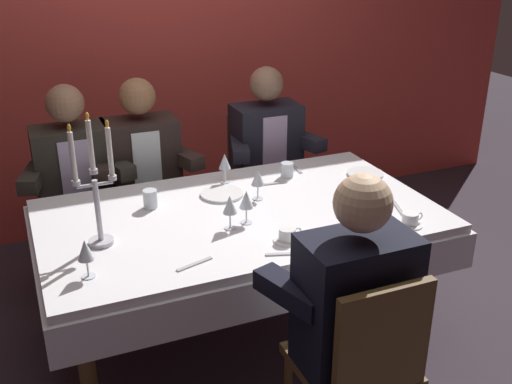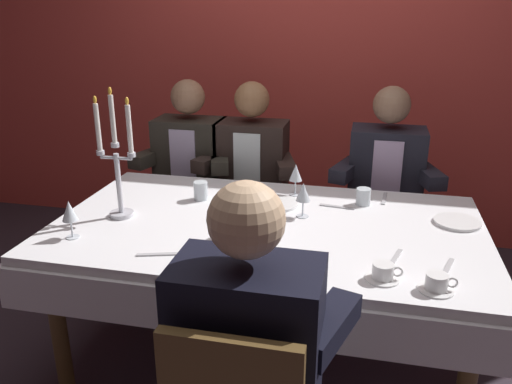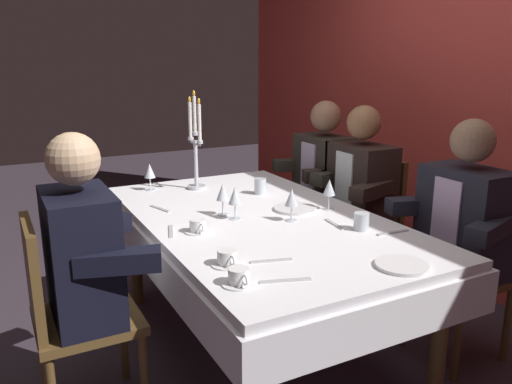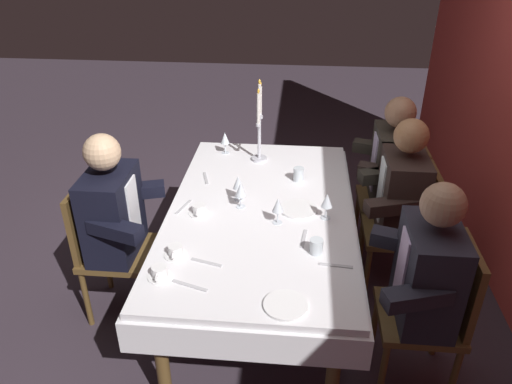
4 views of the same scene
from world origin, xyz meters
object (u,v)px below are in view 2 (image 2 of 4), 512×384
(wine_glass_1, at_px, (296,174))
(seated_diner_1, at_px, (252,164))
(wine_glass_0, at_px, (237,209))
(wine_glass_3, at_px, (259,209))
(coffee_cup_1, at_px, (271,255))
(wine_glass_2, at_px, (303,193))
(coffee_cup_2, at_px, (383,273))
(water_tumbler_0, at_px, (201,191))
(dining_table, at_px, (267,247))
(wine_glass_4, at_px, (70,212))
(coffee_cup_0, at_px, (437,283))
(seated_diner_3, at_px, (386,173))
(candelabra, at_px, (117,166))
(dinner_plate_1, at_px, (457,222))
(water_tumbler_1, at_px, (363,197))
(seated_diner_2, at_px, (247,349))
(dinner_plate_0, at_px, (275,204))
(seated_diner_0, at_px, (191,160))

(wine_glass_1, height_order, seated_diner_1, seated_diner_1)
(wine_glass_0, relative_size, wine_glass_3, 1.00)
(coffee_cup_1, bearing_deg, wine_glass_2, 83.23)
(wine_glass_0, relative_size, coffee_cup_2, 1.24)
(wine_glass_2, bearing_deg, coffee_cup_2, -54.95)
(water_tumbler_0, bearing_deg, dining_table, -29.69)
(wine_glass_4, relative_size, coffee_cup_1, 1.24)
(wine_glass_4, bearing_deg, wine_glass_1, 40.52)
(coffee_cup_0, relative_size, seated_diner_3, 0.11)
(candelabra, bearing_deg, wine_glass_1, 31.49)
(coffee_cup_2, bearing_deg, candelabra, 164.15)
(dinner_plate_1, relative_size, wine_glass_0, 1.25)
(water_tumbler_1, relative_size, seated_diner_3, 0.07)
(wine_glass_4, relative_size, seated_diner_1, 0.13)
(water_tumbler_0, xyz_separation_m, water_tumbler_1, (0.80, 0.11, -0.01))
(water_tumbler_0, bearing_deg, wine_glass_3, -42.52)
(seated_diner_1, bearing_deg, wine_glass_0, -80.53)
(water_tumbler_1, distance_m, seated_diner_2, 1.25)
(candelabra, xyz_separation_m, dinner_plate_0, (0.67, 0.29, -0.24))
(dinner_plate_1, relative_size, wine_glass_2, 1.25)
(dinner_plate_0, distance_m, wine_glass_0, 0.40)
(wine_glass_1, relative_size, seated_diner_3, 0.13)
(wine_glass_1, bearing_deg, water_tumbler_1, -10.16)
(wine_glass_0, bearing_deg, coffee_cup_0, -20.38)
(water_tumbler_0, relative_size, coffee_cup_1, 0.70)
(seated_diner_0, bearing_deg, coffee_cup_0, -44.35)
(seated_diner_2, bearing_deg, candelabra, 134.14)
(dinner_plate_1, distance_m, seated_diner_0, 1.66)
(dinner_plate_0, height_order, water_tumbler_0, water_tumbler_0)
(dinner_plate_0, relative_size, dinner_plate_1, 1.10)
(wine_glass_3, relative_size, seated_diner_3, 0.13)
(dining_table, distance_m, candelabra, 0.77)
(wine_glass_4, bearing_deg, wine_glass_2, 25.61)
(coffee_cup_1, bearing_deg, dinner_plate_1, 36.12)
(wine_glass_4, distance_m, coffee_cup_2, 1.28)
(wine_glass_2, relative_size, coffee_cup_2, 1.24)
(wine_glass_2, bearing_deg, water_tumbler_1, 38.88)
(coffee_cup_1, distance_m, seated_diner_2, 0.53)
(coffee_cup_0, bearing_deg, wine_glass_1, 126.62)
(candelabra, xyz_separation_m, wine_glass_2, (0.82, 0.18, -0.13))
(coffee_cup_2, bearing_deg, wine_glass_3, 151.45)
(dinner_plate_0, relative_size, wine_glass_3, 1.38)
(water_tumbler_0, bearing_deg, wine_glass_2, -11.81)
(dinner_plate_1, xyz_separation_m, seated_diner_2, (-0.71, -1.07, -0.01))
(dining_table, xyz_separation_m, seated_diner_0, (-0.67, 0.89, 0.11))
(wine_glass_2, xyz_separation_m, wine_glass_3, (-0.16, -0.23, 0.00))
(dinner_plate_0, bearing_deg, wine_glass_3, -90.74)
(wine_glass_4, height_order, water_tumbler_1, wine_glass_4)
(wine_glass_3, relative_size, water_tumbler_0, 1.77)
(wine_glass_1, relative_size, coffee_cup_1, 1.24)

